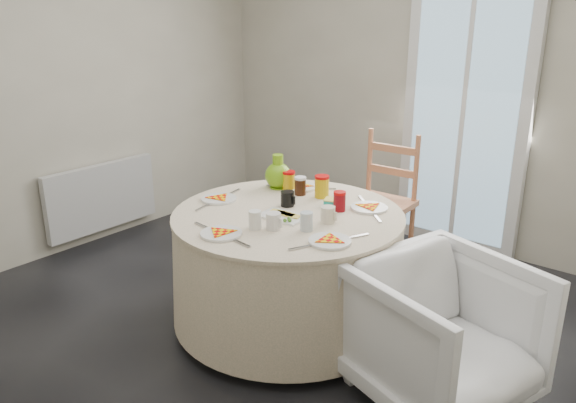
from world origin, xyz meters
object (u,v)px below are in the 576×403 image
Objects in this scene: wooden_chair at (379,206)px; green_pitcher at (278,168)px; radiator at (102,197)px; armchair at (443,328)px; table at (288,267)px.

green_pitcher is (-0.35, -0.75, 0.40)m from wooden_chair.
wooden_chair is at bearing 75.65° from green_pitcher.
armchair is (3.08, -0.12, 0.01)m from radiator.
green_pitcher is at bearing 137.13° from table.
table is 1.04m from armchair.
radiator is at bearing -155.21° from wooden_chair.
wooden_chair is 1.56m from armchair.
green_pitcher reaches higher than radiator.
radiator is 2.05m from table.
wooden_chair is 1.28× the size of armchair.
radiator is 2.28m from wooden_chair.
table is (2.05, -0.05, -0.01)m from radiator.
green_pitcher is at bearing 91.24° from armchair.
table is at bearing -1.38° from radiator.
table is 6.27× the size of green_pitcher.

